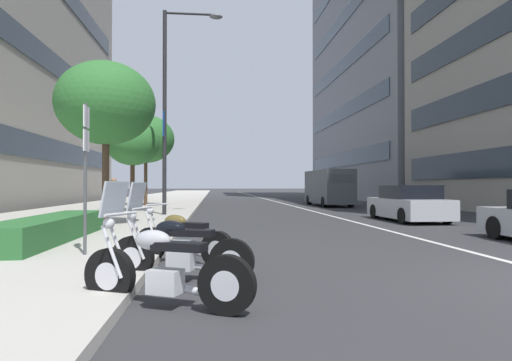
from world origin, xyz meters
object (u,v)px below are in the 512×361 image
motorcycle_nearest_camera (182,241)px  delivery_van_ahead (329,187)px  street_tree_far_plaza (106,104)px  motorcycle_under_tarp (178,252)px  motorcycle_by_sign_pole (163,270)px  street_tree_mid_sidewalk (133,143)px  street_lamp_with_banners (173,95)px  car_following_behind (408,204)px  pedestrian_on_plaza (114,197)px  parking_sign_by_curb (86,160)px  street_tree_near_plaza_corner (146,139)px

motorcycle_nearest_camera → delivery_van_ahead: size_ratio=0.32×
street_tree_far_plaza → motorcycle_under_tarp: bearing=-158.5°
motorcycle_by_sign_pole → delivery_van_ahead: bearing=-85.7°
motorcycle_under_tarp → delivery_van_ahead: (22.61, -8.59, 0.90)m
street_tree_mid_sidewalk → delivery_van_ahead: bearing=-58.0°
delivery_van_ahead → street_lamp_with_banners: 14.63m
street_tree_mid_sidewalk → motorcycle_nearest_camera: bearing=-165.8°
car_following_behind → motorcycle_by_sign_pole: bearing=143.4°
pedestrian_on_plaza → motorcycle_nearest_camera: bearing=-163.9°
motorcycle_by_sign_pole → street_tree_mid_sidewalk: street_tree_mid_sidewalk is taller
street_lamp_with_banners → motorcycle_under_tarp: bearing=-174.1°
street_lamp_with_banners → street_tree_far_plaza: size_ratio=1.75×
car_following_behind → parking_sign_by_curb: (-8.25, 10.27, 1.24)m
motorcycle_by_sign_pole → car_following_behind: size_ratio=0.49×
street_tree_near_plaza_corner → pedestrian_on_plaza: bearing=-178.8°
street_tree_far_plaza → street_tree_near_plaza_corner: street_tree_near_plaza_corner is taller
motorcycle_under_tarp → street_lamp_with_banners: 13.71m
motorcycle_nearest_camera → parking_sign_by_curb: 2.38m
motorcycle_by_sign_pole → street_tree_mid_sidewalk: bearing=-53.9°
street_lamp_with_banners → pedestrian_on_plaza: street_lamp_with_banners is taller
motorcycle_nearest_camera → street_tree_near_plaza_corner: 21.06m
car_following_behind → pedestrian_on_plaza: bearing=80.7°
parking_sign_by_curb → street_lamp_with_banners: size_ratio=0.31×
car_following_behind → motorcycle_under_tarp: bearing=140.1°
car_following_behind → street_tree_mid_sidewalk: (5.04, 11.92, 2.88)m
motorcycle_by_sign_pole → street_tree_mid_sidewalk: (16.40, 3.45, 3.11)m
car_following_behind → delivery_van_ahead: bearing=-0.7°
street_tree_near_plaza_corner → street_tree_far_plaza: bearing=-175.9°
delivery_van_ahead → street_tree_far_plaza: size_ratio=1.12×
delivery_van_ahead → street_tree_mid_sidewalk: street_tree_mid_sidewalk is taller
car_following_behind → delivery_van_ahead: (12.62, -0.18, 0.67)m
street_lamp_with_banners → street_tree_mid_sidewalk: bearing=43.0°
motorcycle_by_sign_pole → pedestrian_on_plaza: bearing=-50.5°
street_tree_far_plaza → pedestrian_on_plaza: street_tree_far_plaza is taller
motorcycle_under_tarp → car_following_behind: bearing=-112.5°
car_following_behind → street_lamp_with_banners: street_lamp_with_banners is taller
pedestrian_on_plaza → motorcycle_by_sign_pole: bearing=-167.7°
motorcycle_nearest_camera → street_lamp_with_banners: (11.28, 1.26, 5.07)m
street_tree_mid_sidewalk → street_lamp_with_banners: bearing=-137.0°
parking_sign_by_curb → street_lamp_with_banners: (10.93, -0.55, 3.57)m
parking_sign_by_curb → pedestrian_on_plaza: size_ratio=1.75×
delivery_van_ahead → street_lamp_with_banners: bearing=133.5°
pedestrian_on_plaza → street_lamp_with_banners: bearing=-77.3°
parking_sign_by_curb → street_tree_near_plaza_corner: size_ratio=0.48×
motorcycle_under_tarp → parking_sign_by_curb: bearing=-25.6°
street_tree_far_plaza → pedestrian_on_plaza: 5.59m
motorcycle_under_tarp → pedestrian_on_plaza: 12.58m
car_following_behind → street_tree_near_plaza_corner: (11.69, 12.33, 3.81)m
car_following_behind → parking_sign_by_curb: size_ratio=1.51×
motorcycle_under_tarp → street_tree_mid_sidewalk: bearing=-59.3°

